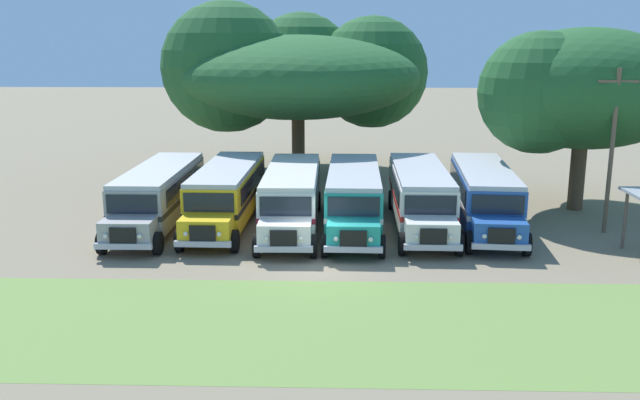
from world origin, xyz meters
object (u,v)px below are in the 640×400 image
Objects in this scene: parked_bus_slot_5 at (484,194)px; secondary_tree at (579,89)px; parked_bus_slot_0 at (159,193)px; utility_pole at (612,147)px; parked_bus_slot_2 at (292,195)px; broad_shade_tree at (297,73)px; parked_bus_slot_1 at (227,192)px; parked_bus_slot_3 at (354,195)px; parked_bus_slot_4 at (420,194)px.

secondary_tree reaches higher than parked_bus_slot_5.
parked_bus_slot_0 is 21.62m from utility_pole.
broad_shade_tree is at bearing -178.08° from parked_bus_slot_2.
parked_bus_slot_1 and parked_bus_slot_3 have the same top height.
parked_bus_slot_0 and parked_bus_slot_4 have the same top height.
parked_bus_slot_1 and parked_bus_slot_2 have the same top height.
broad_shade_tree is at bearing 156.34° from parked_bus_slot_0.
parked_bus_slot_0 is at bearing -113.79° from broad_shade_tree.
broad_shade_tree reaches higher than utility_pole.
secondary_tree is (14.89, 4.43, 4.82)m from parked_bus_slot_2.
utility_pole is at bearing 87.76° from parked_bus_slot_3.
parked_bus_slot_4 and parked_bus_slot_5 have the same top height.
broad_shade_tree is at bearing 137.20° from utility_pole.
parked_bus_slot_2 is 9.43m from parked_bus_slot_5.
parked_bus_slot_3 is at bearing -80.92° from parked_bus_slot_5.
utility_pole is (18.16, -1.27, 2.51)m from parked_bus_slot_1.
secondary_tree is 1.44× the size of utility_pole.
parked_bus_slot_0 is 1.00× the size of parked_bus_slot_3.
secondary_tree reaches higher than parked_bus_slot_0.
parked_bus_slot_0 is 15.98m from parked_bus_slot_5.
parked_bus_slot_3 and parked_bus_slot_4 have the same top height.
parked_bus_slot_1 is 19.17m from secondary_tree.
utility_pole reaches higher than parked_bus_slot_3.
parked_bus_slot_1 is 1.00× the size of parked_bus_slot_4.
utility_pole is (5.48, -1.23, 2.51)m from parked_bus_slot_5.
parked_bus_slot_1 is at bearing -168.12° from secondary_tree.
parked_bus_slot_3 is 13.56m from secondary_tree.
parked_bus_slot_2 is 15.12m from utility_pole.
utility_pole is at bearing 86.87° from parked_bus_slot_2.
parked_bus_slot_3 is at bearing 176.64° from utility_pole.
parked_bus_slot_2 is at bearing -85.19° from parked_bus_slot_4.
parked_bus_slot_0 is 1.41× the size of utility_pole.
secondary_tree is (8.62, 4.01, 4.82)m from parked_bus_slot_4.
parked_bus_slot_4 is at bearing 89.88° from parked_bus_slot_1.
parked_bus_slot_3 is (3.01, 0.04, 0.00)m from parked_bus_slot_2.
parked_bus_slot_1 is at bearing -94.05° from parked_bus_slot_3.
utility_pole is at bearing 83.80° from parked_bus_slot_4.
parked_bus_slot_3 is 6.43m from parked_bus_slot_5.
parked_bus_slot_1 is 1.41× the size of utility_pole.
parked_bus_slot_0 is at bearing -88.02° from parked_bus_slot_4.
parked_bus_slot_4 is (12.83, 0.23, 0.00)m from parked_bus_slot_0.
utility_pole is at bearing 87.88° from parked_bus_slot_0.
parked_bus_slot_3 is at bearing -159.74° from secondary_tree.
parked_bus_slot_4 is 3.15m from parked_bus_slot_5.
secondary_tree is at bearing 102.88° from parked_bus_slot_1.
parked_bus_slot_1 is 18.38m from utility_pole.
parked_bus_slot_4 is (6.27, 0.42, 0.00)m from parked_bus_slot_2.
broad_shade_tree is 21.30m from utility_pole.
parked_bus_slot_2 is 6.28m from parked_bus_slot_4.
parked_bus_slot_5 is 1.42× the size of utility_pole.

